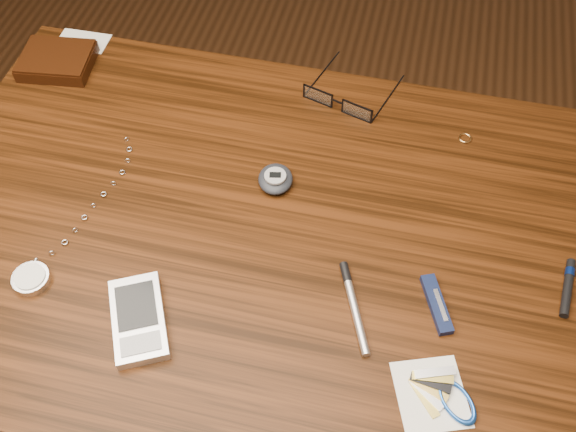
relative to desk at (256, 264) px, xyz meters
name	(u,v)px	position (x,y,z in m)	size (l,w,h in m)	color
ground	(267,407)	(0.00, 0.00, -0.65)	(3.80, 3.80, 0.00)	#472814
desk	(256,264)	(0.00, 0.00, 0.00)	(1.00, 0.70, 0.75)	#351808
wallet_and_card	(58,60)	(-0.42, 0.25, 0.11)	(0.13, 0.16, 0.03)	black
eyeglasses	(339,101)	(0.08, 0.27, 0.11)	(0.16, 0.16, 0.03)	black
gold_ring	(465,138)	(0.28, 0.24, 0.10)	(0.02, 0.02, 0.00)	#E7AD62
pocket_watch	(35,274)	(-0.27, -0.15, 0.11)	(0.08, 0.30, 0.02)	silver
pda_phone	(138,319)	(-0.10, -0.18, 0.11)	(0.11, 0.14, 0.02)	silver
pedometer	(275,179)	(0.01, 0.08, 0.11)	(0.06, 0.07, 0.02)	black
notepad_keys	(443,396)	(0.29, -0.19, 0.11)	(0.12, 0.11, 0.01)	white
pocket_knife	(437,304)	(0.27, -0.07, 0.11)	(0.05, 0.09, 0.01)	#0F193C
silver_pen	(353,300)	(0.16, -0.09, 0.11)	(0.06, 0.13, 0.01)	silver
black_blue_pen	(568,286)	(0.44, 0.00, 0.11)	(0.02, 0.09, 0.01)	black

